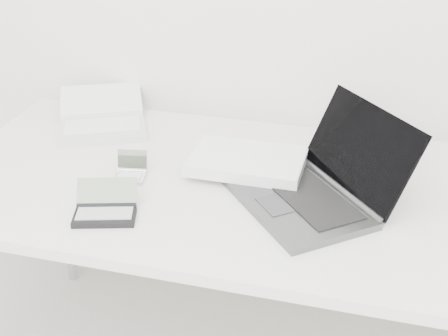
% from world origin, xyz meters
% --- Properties ---
extents(desk, '(1.60, 0.80, 0.73)m').
position_xyz_m(desk, '(0.00, 1.55, 0.68)').
color(desk, white).
rests_on(desk, ground).
extents(laptop_large, '(0.60, 0.49, 0.22)m').
position_xyz_m(laptop_large, '(0.12, 1.55, 0.77)').
color(laptop_large, '#505254').
rests_on(laptop_large, desk).
extents(netbook_open_white, '(0.38, 0.41, 0.07)m').
position_xyz_m(netbook_open_white, '(-0.50, 1.78, 0.75)').
color(netbook_open_white, silver).
rests_on(netbook_open_white, desk).
extents(pda_silver, '(0.09, 0.09, 0.07)m').
position_xyz_m(pda_silver, '(-0.28, 1.50, 0.74)').
color(pda_silver, silver).
rests_on(pda_silver, desk).
extents(palmtop_charcoal, '(0.17, 0.16, 0.07)m').
position_xyz_m(palmtop_charcoal, '(-0.27, 1.31, 0.75)').
color(palmtop_charcoal, black).
rests_on(palmtop_charcoal, desk).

